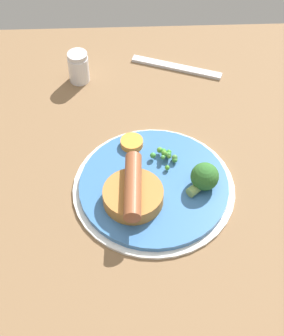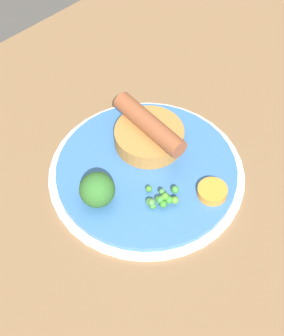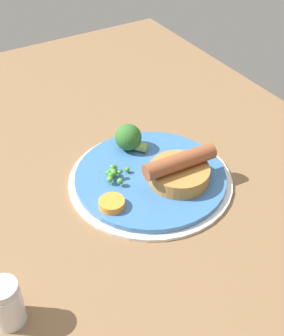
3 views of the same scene
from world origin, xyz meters
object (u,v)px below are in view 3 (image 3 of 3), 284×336
at_px(dinner_plate, 150,179).
at_px(sausage_pudding, 179,171).
at_px(broccoli_floret_near, 129,138).
at_px(salt_shaker, 6,304).
at_px(carrot_slice_0, 112,204).
at_px(pea_pile, 114,173).

bearing_deg(dinner_plate, sausage_pudding, -137.47).
distance_m(dinner_plate, sausage_pudding, 0.05).
xyz_separation_m(sausage_pudding, broccoli_floret_near, (0.11, 0.03, 0.00)).
bearing_deg(salt_shaker, sausage_pudding, -72.78).
relative_size(broccoli_floret_near, carrot_slice_0, 1.38).
bearing_deg(sausage_pudding, salt_shaker, 19.70).
xyz_separation_m(dinner_plate, salt_shaker, (-0.13, 0.27, 0.03)).
bearing_deg(sausage_pudding, carrot_slice_0, 2.05).
xyz_separation_m(pea_pile, salt_shaker, (-0.15, 0.22, 0.01)).
distance_m(pea_pile, salt_shaker, 0.27).
xyz_separation_m(carrot_slice_0, salt_shaker, (-0.10, 0.19, 0.01)).
distance_m(sausage_pudding, salt_shaker, 0.32).
bearing_deg(dinner_plate, carrot_slice_0, 110.87).
distance_m(sausage_pudding, pea_pile, 0.10).
height_order(broccoli_floret_near, carrot_slice_0, broccoli_floret_near).
bearing_deg(carrot_slice_0, broccoli_floret_near, -39.69).
distance_m(dinner_plate, pea_pile, 0.06).
xyz_separation_m(dinner_plate, carrot_slice_0, (-0.03, 0.09, 0.01)).
height_order(pea_pile, carrot_slice_0, pea_pile).
xyz_separation_m(pea_pile, carrot_slice_0, (-0.06, 0.03, -0.00)).
bearing_deg(broccoli_floret_near, pea_pile, 93.59).
xyz_separation_m(dinner_plate, pea_pile, (0.02, 0.05, 0.02)).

